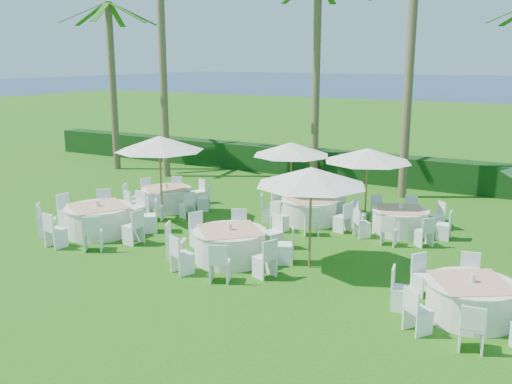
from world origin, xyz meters
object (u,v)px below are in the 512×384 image
banquet_table_c (470,299)px  banquet_table_d (167,198)px  umbrella_a (159,143)px  umbrella_c (291,149)px  banquet_table_a (99,219)px  banquet_table_b (230,244)px  banquet_table_f (400,220)px  umbrella_b (311,176)px  banquet_table_e (309,210)px  umbrella_d (368,155)px

banquet_table_c → banquet_table_d: size_ratio=1.07×
banquet_table_d → umbrella_a: (0.60, -1.03, 2.09)m
banquet_table_c → umbrella_c: 8.64m
banquet_table_a → banquet_table_b: (4.62, -0.06, -0.02)m
banquet_table_c → banquet_table_d: banquet_table_c is taller
banquet_table_d → umbrella_c: bearing=19.8°
banquet_table_f → umbrella_b: bearing=-107.0°
banquet_table_f → banquet_table_d: bearing=-171.3°
banquet_table_e → umbrella_d: 2.52m
banquet_table_a → banquet_table_d: banquet_table_a is taller
banquet_table_a → umbrella_c: bearing=49.2°
umbrella_c → banquet_table_e: bearing=-29.9°
umbrella_a → umbrella_c: (3.45, 2.49, -0.25)m
banquet_table_d → banquet_table_e: banquet_table_e is taller
banquet_table_a → banquet_table_e: size_ratio=1.13×
banquet_table_c → umbrella_c: umbrella_c is taller
umbrella_a → banquet_table_f: bearing=17.2°
umbrella_c → umbrella_b: bearing=-58.9°
umbrella_a → umbrella_b: umbrella_a is taller
banquet_table_b → banquet_table_e: size_ratio=1.05×
umbrella_a → umbrella_d: umbrella_a is taller
banquet_table_c → umbrella_d: bearing=126.1°
banquet_table_a → umbrella_d: bearing=36.7°
banquet_table_f → umbrella_a: 7.84m
banquet_table_b → banquet_table_d: (-4.60, 3.32, -0.04)m
banquet_table_d → banquet_table_f: (7.82, 1.20, -0.01)m
banquet_table_c → umbrella_b: 4.58m
umbrella_d → banquet_table_b: bearing=-111.7°
umbrella_c → banquet_table_b: bearing=-83.5°
banquet_table_a → umbrella_b: (6.63, 0.49, 1.89)m
banquet_table_f → umbrella_a: size_ratio=1.04×
banquet_table_c → umbrella_d: umbrella_d is taller
umbrella_b → umbrella_a: bearing=163.9°
banquet_table_a → umbrella_a: size_ratio=1.22×
umbrella_b → banquet_table_a: bearing=-175.8°
umbrella_d → umbrella_a: bearing=-155.7°
banquet_table_a → banquet_table_e: banquet_table_a is taller
banquet_table_a → umbrella_c: 6.48m
banquet_table_e → umbrella_c: bearing=150.1°
umbrella_c → banquet_table_d: bearing=-160.2°
banquet_table_e → umbrella_d: umbrella_d is taller
banquet_table_b → umbrella_d: bearing=68.3°
banquet_table_a → banquet_table_f: bearing=29.6°
umbrella_b → banquet_table_d: bearing=157.3°
banquet_table_b → banquet_table_e: (0.38, 4.25, -0.03)m
banquet_table_b → umbrella_d: (1.98, 4.98, 1.77)m
banquet_table_b → umbrella_a: bearing=150.3°
banquet_table_a → banquet_table_c: banquet_table_a is taller
banquet_table_b → umbrella_b: size_ratio=1.17×
umbrella_a → umbrella_d: 6.57m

